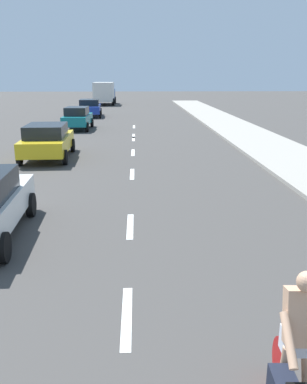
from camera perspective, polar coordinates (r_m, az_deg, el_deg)
ground_plane at (r=19.12m, az=-2.87°, el=4.65°), size 160.00×160.00×0.00m
sidewalk_strip at (r=22.20m, az=16.10°, el=5.80°), size 3.60×80.00×0.14m
lane_stripe_2 at (r=6.88m, az=-3.71°, el=-16.70°), size 0.16×1.80×0.01m
lane_stripe_3 at (r=10.56m, az=-3.23°, el=-4.70°), size 0.16×1.80×0.01m
lane_stripe_4 at (r=16.05m, az=-2.96°, el=2.50°), size 0.16×1.80×0.01m
lane_stripe_5 at (r=20.57m, az=-2.84°, el=5.46°), size 0.16×1.80×0.01m
lane_stripe_6 at (r=25.07m, az=-2.77°, el=7.34°), size 0.16×1.80×0.01m
lane_stripe_7 at (r=26.29m, az=-2.76°, el=7.73°), size 0.16×1.80×0.01m
lane_stripe_8 at (r=31.03m, az=-2.71°, el=8.97°), size 0.16×1.80×0.01m
cyclist at (r=4.90m, az=19.05°, el=-21.06°), size 0.63×1.71×1.82m
parked_car_yellow at (r=19.59m, az=-14.44°, el=6.95°), size 2.24×4.62×1.57m
parked_car_teal at (r=29.80m, az=-10.44°, el=10.06°), size 1.89×3.97×1.57m
parked_car_blue at (r=39.10m, az=-8.80°, el=11.46°), size 2.31×4.67×1.57m
delivery_truck at (r=54.83m, az=-6.79°, el=13.43°), size 2.71×6.25×2.80m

